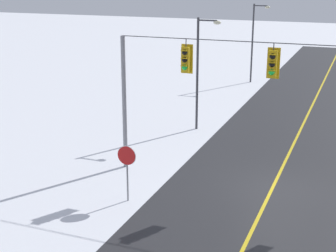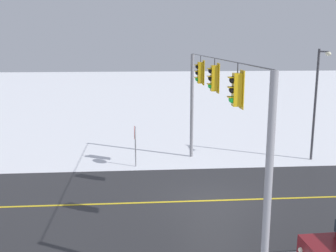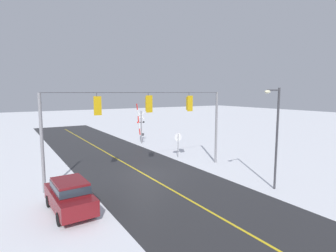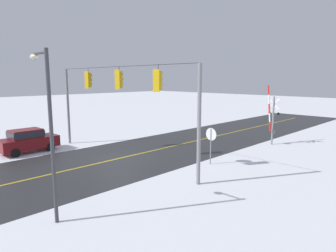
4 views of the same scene
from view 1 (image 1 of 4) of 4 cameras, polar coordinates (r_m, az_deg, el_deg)
name	(u,v)px [view 1 (image 1 of 4)]	position (r m, az deg, el deg)	size (l,w,h in m)	color
ground_plane	(272,188)	(22.26, 11.73, -6.89)	(160.00, 160.00, 0.00)	white
road_asphalt	(293,146)	(27.82, 13.94, -2.17)	(9.00, 80.00, 0.01)	#28282B
lane_centre_line	(293,146)	(27.82, 13.95, -2.16)	(0.14, 72.00, 0.01)	gold
signal_span	(276,91)	(20.95, 12.07, 3.90)	(14.20, 0.47, 6.22)	gray
stop_sign	(127,161)	(20.07, -4.68, -3.98)	(0.80, 0.09, 2.35)	gray
streetlamp_near	(201,64)	(29.03, 3.76, 7.06)	(1.39, 0.28, 6.50)	#38383D
streetlamp_far	(255,36)	(42.96, 9.83, 10.02)	(1.39, 0.28, 6.50)	#38383D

